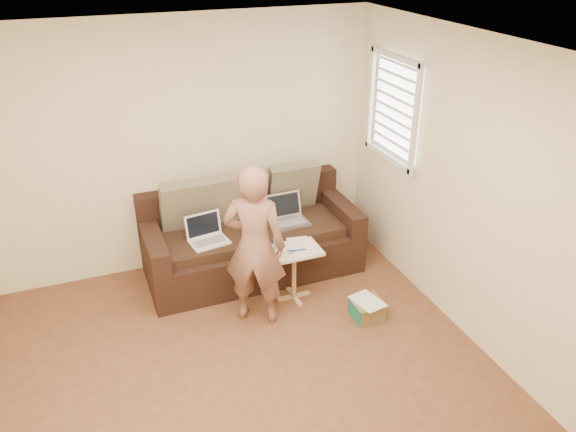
% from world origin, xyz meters
% --- Properties ---
extents(floor, '(4.50, 4.50, 0.00)m').
position_xyz_m(floor, '(0.00, 0.00, 0.00)').
color(floor, brown).
rests_on(floor, ground).
extents(ceiling, '(4.50, 4.50, 0.00)m').
position_xyz_m(ceiling, '(0.00, 0.00, 2.60)').
color(ceiling, white).
rests_on(ceiling, wall_back).
extents(wall_back, '(4.00, 0.00, 4.00)m').
position_xyz_m(wall_back, '(0.00, 2.25, 1.30)').
color(wall_back, beige).
rests_on(wall_back, ground).
extents(wall_right, '(0.00, 4.50, 4.50)m').
position_xyz_m(wall_right, '(2.00, 0.00, 1.30)').
color(wall_right, beige).
rests_on(wall_right, ground).
extents(window_blinds, '(0.12, 0.88, 1.08)m').
position_xyz_m(window_blinds, '(1.95, 1.50, 1.70)').
color(window_blinds, white).
rests_on(window_blinds, wall_right).
extents(sofa, '(2.20, 0.95, 0.85)m').
position_xyz_m(sofa, '(0.54, 1.77, 0.42)').
color(sofa, black).
rests_on(sofa, ground).
extents(pillow_left, '(0.55, 0.29, 0.57)m').
position_xyz_m(pillow_left, '(-0.06, 1.98, 0.79)').
color(pillow_left, '#655D4A').
rests_on(pillow_left, sofa).
extents(pillow_mid, '(0.55, 0.27, 0.57)m').
position_xyz_m(pillow_mid, '(0.49, 1.99, 0.79)').
color(pillow_mid, '#665F49').
rests_on(pillow_mid, sofa).
extents(pillow_right, '(0.55, 0.28, 0.57)m').
position_xyz_m(pillow_right, '(1.09, 2.02, 0.79)').
color(pillow_right, '#655D4A').
rests_on(pillow_right, sofa).
extents(laptop_silver, '(0.41, 0.30, 0.27)m').
position_xyz_m(laptop_silver, '(0.94, 1.70, 0.52)').
color(laptop_silver, '#B7BABC').
rests_on(laptop_silver, sofa).
extents(laptop_white, '(0.41, 0.32, 0.27)m').
position_xyz_m(laptop_white, '(0.06, 1.62, 0.52)').
color(laptop_white, white).
rests_on(laptop_white, sofa).
extents(person, '(0.68, 0.61, 1.54)m').
position_xyz_m(person, '(0.32, 0.98, 0.77)').
color(person, brown).
rests_on(person, ground).
extents(side_table, '(0.50, 0.35, 0.55)m').
position_xyz_m(side_table, '(0.76, 1.15, 0.28)').
color(side_table, silver).
rests_on(side_table, ground).
extents(drinking_glass, '(0.07, 0.07, 0.12)m').
position_xyz_m(drinking_glass, '(0.62, 1.22, 0.61)').
color(drinking_glass, silver).
rests_on(drinking_glass, side_table).
extents(scissors, '(0.18, 0.10, 0.02)m').
position_xyz_m(scissors, '(0.78, 1.11, 0.56)').
color(scissors, silver).
rests_on(scissors, side_table).
extents(paper_on_table, '(0.25, 0.33, 0.00)m').
position_xyz_m(paper_on_table, '(0.85, 1.21, 0.55)').
color(paper_on_table, white).
rests_on(paper_on_table, side_table).
extents(striped_box, '(0.29, 0.29, 0.18)m').
position_xyz_m(striped_box, '(1.28, 0.60, 0.09)').
color(striped_box, '#CC4E1E').
rests_on(striped_box, ground).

